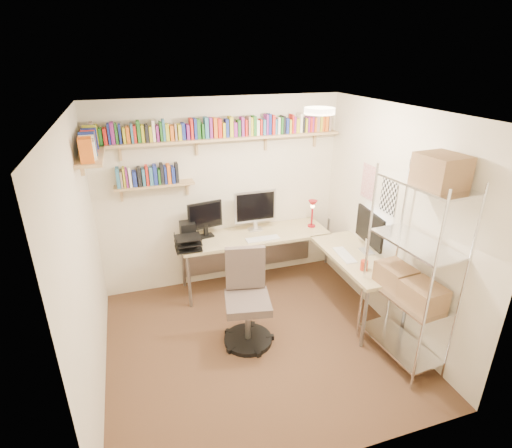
# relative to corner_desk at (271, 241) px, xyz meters

# --- Properties ---
(ground) EXTENTS (3.20, 3.20, 0.00)m
(ground) POSITION_rel_corner_desk_xyz_m (-0.49, -0.93, -0.76)
(ground) COLOR #49351F
(ground) RESTS_ON ground
(room_shell) EXTENTS (3.24, 3.04, 2.52)m
(room_shell) POSITION_rel_corner_desk_xyz_m (-0.49, -0.93, 0.79)
(room_shell) COLOR beige
(room_shell) RESTS_ON ground
(wall_shelves) EXTENTS (3.12, 1.09, 0.80)m
(wall_shelves) POSITION_rel_corner_desk_xyz_m (-0.92, 0.37, 1.27)
(wall_shelves) COLOR tan
(wall_shelves) RESTS_ON ground
(corner_desk) EXTENTS (2.35, 1.95, 1.33)m
(corner_desk) POSITION_rel_corner_desk_xyz_m (0.00, 0.00, 0.00)
(corner_desk) COLOR beige
(corner_desk) RESTS_ON ground
(office_chair) EXTENTS (0.57, 0.58, 1.07)m
(office_chair) POSITION_rel_corner_desk_xyz_m (-0.57, -0.82, -0.31)
(office_chair) COLOR black
(office_chair) RESTS_ON ground
(wire_rack) EXTENTS (0.50, 0.91, 2.20)m
(wire_rack) POSITION_rel_corner_desk_xyz_m (0.87, -1.62, 0.51)
(wire_rack) COLOR silver
(wire_rack) RESTS_ON ground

